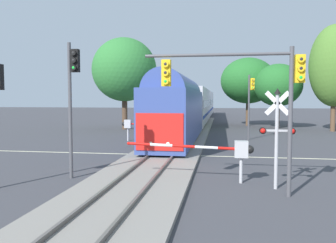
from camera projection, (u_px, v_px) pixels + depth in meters
The scene contains 14 objects.
ground_plane at pixel (166, 155), 22.02m from camera, with size 220.00×220.00×0.00m, color #3D3D42.
road_centre_stripe at pixel (166, 155), 22.02m from camera, with size 44.00×0.20×0.01m.
railway_track at pixel (166, 153), 22.01m from camera, with size 4.40×80.00×0.32m.
commuter_train at pixel (197, 105), 49.27m from camera, with size 3.04×63.97×5.16m.
crossing_gate_near at pixel (228, 150), 14.72m from camera, with size 5.51×0.40×1.80m.
crossing_signal_mast at pixel (277, 128), 13.57m from camera, with size 1.36×0.44×3.99m.
crossing_gate_far at pixel (136, 125), 29.11m from camera, with size 6.25×0.40×1.80m.
traffic_signal_median at pixel (72, 88), 15.31m from camera, with size 0.53×0.38×6.05m.
traffic_signal_near_right at pixel (246, 83), 12.64m from camera, with size 5.80×0.38×5.45m.
traffic_signal_far_side at pixel (251, 96), 29.91m from camera, with size 0.53×0.38×5.63m.
elm_centre_background at pixel (248, 81), 45.44m from camera, with size 7.13×7.13×8.92m.
oak_behind_train at pixel (124, 70), 39.94m from camera, with size 7.42×7.42×10.57m.
oak_far_right at pixel (278, 85), 41.26m from camera, with size 5.68×5.68×7.71m.
maple_right_background at pixel (335, 66), 37.41m from camera, with size 5.28×5.28×11.58m.
Camera 1 is at (3.49, -21.55, 3.59)m, focal length 37.03 mm.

